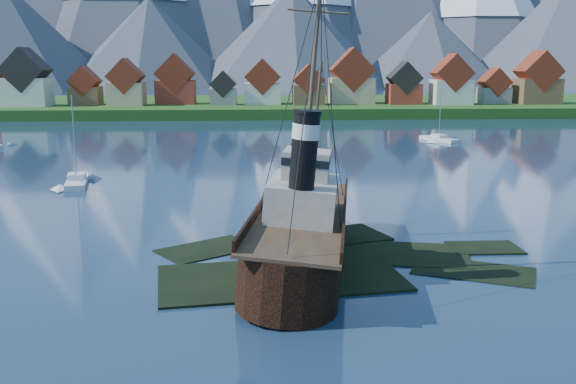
{
  "coord_description": "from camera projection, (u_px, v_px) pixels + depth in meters",
  "views": [
    {
      "loc": [
        -4.93,
        -47.54,
        15.91
      ],
      "look_at": [
        -2.03,
        6.0,
        5.0
      ],
      "focal_mm": 40.0,
      "sensor_mm": 36.0,
      "label": 1
    }
  ],
  "objects": [
    {
      "name": "ground",
      "position": [
        318.0,
        270.0,
        49.95
      ],
      "size": [
        1400.0,
        1400.0,
        0.0
      ],
      "primitive_type": "plane",
      "color": "#1A2F49",
      "rests_on": "ground"
    },
    {
      "name": "shoal",
      "position": [
        337.0,
        265.0,
        52.22
      ],
      "size": [
        31.71,
        21.24,
        1.14
      ],
      "color": "black",
      "rests_on": "ground"
    },
    {
      "name": "shore_bank",
      "position": [
        268.0,
        110.0,
        216.29
      ],
      "size": [
        600.0,
        80.0,
        3.2
      ],
      "primitive_type": "cube",
      "color": "#204212",
      "rests_on": "ground"
    },
    {
      "name": "seawall",
      "position": [
        271.0,
        120.0,
        179.11
      ],
      "size": [
        600.0,
        2.5,
        2.0
      ],
      "primitive_type": "cube",
      "color": "#3F3D38",
      "rests_on": "ground"
    },
    {
      "name": "town",
      "position": [
        160.0,
        85.0,
        195.31
      ],
      "size": [
        250.96,
        16.69,
        17.3
      ],
      "color": "maroon",
      "rests_on": "ground"
    },
    {
      "name": "tugboat_wreck",
      "position": [
        297.0,
        225.0,
        51.97
      ],
      "size": [
        6.74,
        29.05,
        23.02
      ],
      "rotation": [
        0.0,
        0.08,
        -0.16
      ],
      "color": "black",
      "rests_on": "ground"
    },
    {
      "name": "sailboat_a",
      "position": [
        77.0,
        182.0,
        84.72
      ],
      "size": [
        4.32,
        10.31,
        12.24
      ],
      "rotation": [
        0.0,
        0.0,
        0.19
      ],
      "color": "silver",
      "rests_on": "ground"
    },
    {
      "name": "sailboat_e",
      "position": [
        439.0,
        140.0,
        131.51
      ],
      "size": [
        6.34,
        9.58,
        11.04
      ],
      "rotation": [
        0.0,
        0.0,
        0.46
      ],
      "color": "silver",
      "rests_on": "ground"
    }
  ]
}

